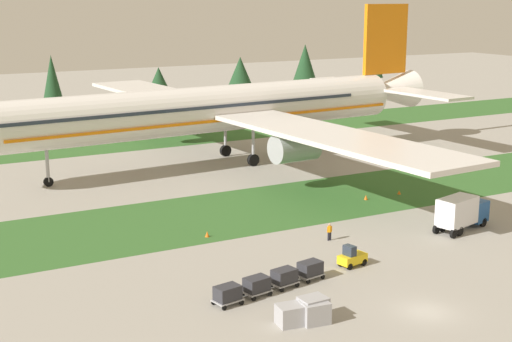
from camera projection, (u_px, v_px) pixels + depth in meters
The scene contains 18 objects.
ground_plane at pixel (426, 312), 56.89m from camera, with size 400.00×400.00×0.00m, color gray.
grass_strip_near at pixel (238, 211), 83.49m from camera, with size 320.00×17.01×0.01m, color #336028.
grass_strip_far at pixel (110, 142), 122.83m from camera, with size 320.00×17.01×0.01m, color #336028.
airliner at pixel (226, 108), 106.19m from camera, with size 71.22×87.35×22.20m.
baggage_tug at pixel (352, 257), 66.37m from camera, with size 2.79×1.74×1.97m.
cargo_dolly_lead at pixel (310, 269), 63.28m from camera, with size 2.43×1.86×1.55m.
cargo_dolly_second at pixel (284, 277), 61.51m from camera, with size 2.43×1.86×1.55m.
cargo_dolly_third at pixel (257, 285), 59.74m from camera, with size 2.43×1.86×1.55m.
cargo_dolly_fourth at pixel (228, 294), 57.98m from camera, with size 2.43×1.86×1.55m.
catering_truck at pixel (462, 211), 76.45m from camera, with size 7.31×3.99×3.58m.
ground_crew_loader at pixel (330, 231), 73.35m from camera, with size 0.56×0.36×1.74m.
uld_container_0 at pixel (291, 315), 54.51m from camera, with size 2.00×1.60×1.52m, color #A3A3A8.
uld_container_1 at pixel (313, 309), 55.30m from camera, with size 2.00×1.60×1.77m, color #A3A3A8.
uld_container_2 at pixel (315, 312), 54.82m from camera, with size 2.00×1.60×1.63m, color #A3A3A8.
taxiway_marker_0 at pixel (399, 192), 90.69m from camera, with size 0.44×0.44×0.46m, color orange.
taxiway_marker_1 at pixel (207, 234), 74.57m from camera, with size 0.44×0.44×0.56m, color orange.
taxiway_marker_2 at pixel (366, 197), 88.23m from camera, with size 0.44×0.44×0.56m, color orange.
distant_tree_line at pixel (63, 82), 149.39m from camera, with size 165.08×7.87×12.52m.
Camera 1 is at (-36.71, -40.32, 23.33)m, focal length 52.64 mm.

